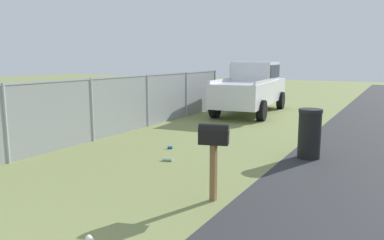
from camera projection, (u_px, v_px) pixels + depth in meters
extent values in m
cube|color=brown|center=(213.00, 172.00, 5.84)|extent=(0.09, 0.09, 0.91)
cube|color=black|center=(214.00, 137.00, 5.75)|extent=(0.33, 0.50, 0.22)
cylinder|color=black|center=(214.00, 130.00, 5.73)|extent=(0.33, 0.50, 0.20)
cube|color=red|center=(217.00, 132.00, 5.83)|extent=(0.02, 0.04, 0.18)
cube|color=silver|center=(251.00, 92.00, 15.33)|extent=(5.67, 2.31, 0.90)
cube|color=silver|center=(255.00, 71.00, 15.80)|extent=(2.03, 1.82, 0.76)
cube|color=black|center=(255.00, 71.00, 15.80)|extent=(1.97, 1.85, 0.53)
cube|color=silver|center=(222.00, 80.00, 14.49)|extent=(2.86, 0.35, 0.12)
cube|color=silver|center=(264.00, 81.00, 13.83)|extent=(2.86, 0.35, 0.12)
cylinder|color=black|center=(242.00, 99.00, 17.42)|extent=(0.78, 0.33, 0.76)
cylinder|color=black|center=(281.00, 100.00, 16.70)|extent=(0.78, 0.33, 0.76)
cylinder|color=black|center=(215.00, 108.00, 14.13)|extent=(0.78, 0.33, 0.76)
cylinder|color=black|center=(262.00, 110.00, 13.41)|extent=(0.78, 0.33, 0.76)
cylinder|color=black|center=(309.00, 135.00, 8.35)|extent=(0.50, 0.50, 1.04)
cylinder|color=black|center=(311.00, 111.00, 8.26)|extent=(0.52, 0.52, 0.08)
cylinder|color=#9EA3A8|center=(6.00, 124.00, 7.87)|extent=(0.07, 0.07, 1.72)
cylinder|color=#9EA3A8|center=(92.00, 110.00, 10.06)|extent=(0.07, 0.07, 1.72)
cylinder|color=#9EA3A8|center=(147.00, 101.00, 12.24)|extent=(0.07, 0.07, 1.72)
cylinder|color=#9EA3A8|center=(186.00, 94.00, 14.42)|extent=(0.07, 0.07, 1.72)
cylinder|color=#9EA3A8|center=(215.00, 90.00, 16.60)|extent=(0.07, 0.07, 1.72)
cube|color=#9EA3A8|center=(91.00, 79.00, 9.92)|extent=(15.22, 0.04, 0.04)
cube|color=gray|center=(92.00, 110.00, 10.06)|extent=(15.22, 0.01, 1.72)
cylinder|color=#B2D8BF|center=(168.00, 159.00, 8.17)|extent=(0.13, 0.23, 0.07)
cylinder|color=white|center=(90.00, 239.00, 4.54)|extent=(0.12, 0.13, 0.08)
cylinder|color=blue|center=(170.00, 147.00, 9.28)|extent=(0.11, 0.14, 0.07)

